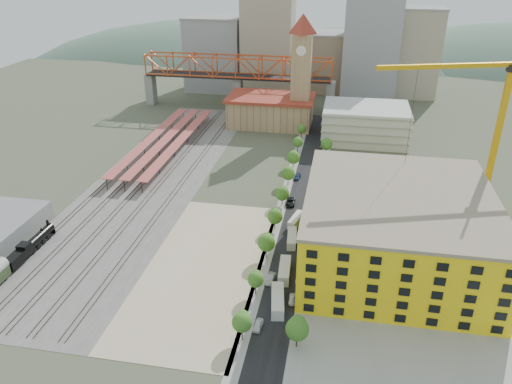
% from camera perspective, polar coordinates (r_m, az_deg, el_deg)
% --- Properties ---
extents(ground, '(400.00, 400.00, 0.00)m').
position_cam_1_polar(ground, '(151.26, -1.22, -2.03)').
color(ground, '#474C38').
rests_on(ground, ground).
extents(ballast_strip, '(36.00, 165.00, 0.06)m').
position_cam_1_polar(ballast_strip, '(176.10, -11.63, 1.65)').
color(ballast_strip, '#605E59').
rests_on(ballast_strip, ground).
extents(dirt_lot, '(28.00, 67.00, 0.06)m').
position_cam_1_polar(dirt_lot, '(125.96, -5.90, -8.49)').
color(dirt_lot, tan).
rests_on(dirt_lot, ground).
extents(street_asphalt, '(12.00, 170.00, 0.06)m').
position_cam_1_polar(street_asphalt, '(162.51, 5.38, -0.04)').
color(street_asphalt, black).
rests_on(street_asphalt, ground).
extents(sidewalk_west, '(3.00, 170.00, 0.04)m').
position_cam_1_polar(sidewalk_west, '(162.98, 3.45, 0.11)').
color(sidewalk_west, gray).
rests_on(sidewalk_west, ground).
extents(sidewalk_east, '(3.00, 170.00, 0.04)m').
position_cam_1_polar(sidewalk_east, '(162.23, 7.31, -0.20)').
color(sidewalk_east, gray).
rests_on(sidewalk_east, ground).
extents(construction_pad, '(50.00, 90.00, 0.06)m').
position_cam_1_polar(construction_pad, '(132.76, 16.54, -7.58)').
color(construction_pad, gray).
rests_on(construction_pad, ground).
extents(rail_tracks, '(26.56, 160.00, 0.18)m').
position_cam_1_polar(rail_tracks, '(176.70, -12.17, 1.72)').
color(rail_tracks, '#382B23').
rests_on(rail_tracks, ground).
extents(platform_canopies, '(16.00, 80.00, 4.12)m').
position_cam_1_polar(platform_canopies, '(200.07, -10.26, 5.99)').
color(platform_canopies, '#B34547').
rests_on(platform_canopies, ground).
extents(station_hall, '(38.00, 24.00, 13.10)m').
position_cam_1_polar(station_hall, '(224.58, 1.71, 9.33)').
color(station_hall, tan).
rests_on(station_hall, ground).
extents(clock_tower, '(12.00, 12.00, 52.00)m').
position_cam_1_polar(clock_tower, '(215.80, 5.23, 14.58)').
color(clock_tower, tan).
rests_on(clock_tower, ground).
extents(parking_garage, '(34.00, 26.00, 14.00)m').
position_cam_1_polar(parking_garage, '(210.89, 12.38, 7.71)').
color(parking_garage, silver).
rests_on(parking_garage, ground).
extents(truss_bridge, '(94.00, 9.60, 25.60)m').
position_cam_1_polar(truss_bridge, '(247.01, -2.13, 13.78)').
color(truss_bridge, gray).
rests_on(truss_bridge, ground).
extents(construction_building, '(44.60, 50.60, 18.80)m').
position_cam_1_polar(construction_building, '(127.60, 15.73, -3.97)').
color(construction_building, yellow).
rests_on(construction_building, ground).
extents(street_trees, '(15.40, 124.40, 8.00)m').
position_cam_1_polar(street_trees, '(153.62, 5.02, -1.66)').
color(street_trees, '#32621D').
rests_on(street_trees, ground).
extents(skyline, '(133.00, 46.00, 60.00)m').
position_cam_1_polar(skyline, '(277.97, 6.39, 15.85)').
color(skyline, '#9EA0A3').
rests_on(skyline, ground).
extents(distant_hills, '(647.00, 264.00, 227.00)m').
position_cam_1_polar(distant_hills, '(419.14, 12.17, 4.34)').
color(distant_hills, '#4C6B59').
rests_on(distant_hills, ground).
extents(locomotive, '(2.71, 20.91, 5.23)m').
position_cam_1_polar(locomotive, '(142.70, -24.22, -5.52)').
color(locomotive, black).
rests_on(locomotive, ground).
extents(tower_crane, '(47.21, 16.24, 52.23)m').
position_cam_1_polar(tower_crane, '(147.84, 25.26, 8.29)').
color(tower_crane, '#E3A10E').
rests_on(tower_crane, ground).
extents(site_trailer_a, '(4.21, 10.64, 2.83)m').
position_cam_1_polar(site_trailer_a, '(112.40, 2.48, -12.32)').
color(site_trailer_a, silver).
rests_on(site_trailer_a, ground).
extents(site_trailer_b, '(3.18, 9.96, 2.69)m').
position_cam_1_polar(site_trailer_b, '(121.86, 3.27, -8.95)').
color(site_trailer_b, silver).
rests_on(site_trailer_b, ground).
extents(site_trailer_c, '(3.06, 9.15, 2.46)m').
position_cam_1_polar(site_trailer_c, '(134.63, 4.11, -5.32)').
color(site_trailer_c, silver).
rests_on(site_trailer_c, ground).
extents(site_trailer_d, '(4.22, 8.92, 2.36)m').
position_cam_1_polar(site_trailer_d, '(143.53, 4.59, -3.23)').
color(site_trailer_d, silver).
rests_on(site_trailer_d, ground).
extents(car_0, '(1.98, 4.23, 1.40)m').
position_cam_1_polar(car_0, '(107.24, 0.22, -15.01)').
color(car_0, white).
rests_on(car_0, ground).
extents(car_1, '(2.28, 4.99, 1.59)m').
position_cam_1_polar(car_1, '(119.94, 1.63, -9.88)').
color(car_1, '#9FA0A5').
rests_on(car_1, ground).
extents(car_2, '(2.91, 5.87, 1.60)m').
position_cam_1_polar(car_2, '(154.39, 3.96, -1.14)').
color(car_2, black).
rests_on(car_2, ground).
extents(car_3, '(2.51, 4.73, 1.31)m').
position_cam_1_polar(car_3, '(171.81, 4.72, 1.71)').
color(car_3, navy).
rests_on(car_3, ground).
extents(car_4, '(1.78, 3.97, 1.33)m').
position_cam_1_polar(car_4, '(114.16, 4.14, -12.15)').
color(car_4, white).
rests_on(car_4, ground).
extents(car_5, '(2.10, 4.99, 1.60)m').
position_cam_1_polar(car_5, '(132.06, 5.25, -6.27)').
color(car_5, '#AAA9AF').
rests_on(car_5, ground).
extents(car_6, '(3.08, 5.39, 1.42)m').
position_cam_1_polar(car_6, '(161.60, 6.43, 0.02)').
color(car_6, black).
rests_on(car_6, ground).
extents(car_7, '(2.27, 5.10, 1.45)m').
position_cam_1_polar(car_7, '(181.37, 6.98, 2.98)').
color(car_7, navy).
rests_on(car_7, ground).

